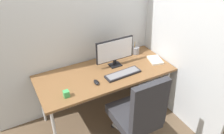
# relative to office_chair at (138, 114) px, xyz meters

# --- Properties ---
(ground_plane) EXTENTS (8.00, 8.00, 0.00)m
(ground_plane) POSITION_rel_office_chair_xyz_m (-0.06, 0.64, -0.53)
(ground_plane) COLOR brown
(wall_back) EXTENTS (2.86, 0.04, 2.80)m
(wall_back) POSITION_rel_office_chair_xyz_m (-0.06, 1.03, 0.87)
(wall_back) COLOR silver
(wall_back) RESTS_ON ground_plane
(wall_side_right) EXTENTS (0.04, 1.92, 2.80)m
(wall_side_right) POSITION_rel_office_chair_xyz_m (0.80, 0.47, 0.87)
(wall_side_right) COLOR silver
(wall_side_right) RESTS_ON ground_plane
(desk) EXTENTS (1.66, 0.72, 0.70)m
(desk) POSITION_rel_office_chair_xyz_m (-0.06, 0.64, 0.13)
(desk) COLOR brown
(desk) RESTS_ON ground_plane
(office_chair) EXTENTS (0.61, 0.64, 1.04)m
(office_chair) POSITION_rel_office_chair_xyz_m (0.00, 0.00, 0.00)
(office_chair) COLOR black
(office_chair) RESTS_ON ground_plane
(monitor) EXTENTS (0.50, 0.12, 0.36)m
(monitor) POSITION_rel_office_chair_xyz_m (0.12, 0.74, 0.38)
(monitor) COLOR black
(monitor) RESTS_ON desk
(keyboard) EXTENTS (0.45, 0.15, 0.03)m
(keyboard) POSITION_rel_office_chair_xyz_m (0.10, 0.50, 0.19)
(keyboard) COLOR black
(keyboard) RESTS_ON desk
(mouse) EXTENTS (0.06, 0.11, 0.03)m
(mouse) POSITION_rel_office_chair_xyz_m (-0.25, 0.49, 0.19)
(mouse) COLOR black
(mouse) RESTS_ON desk
(pen_holder) EXTENTS (0.10, 0.10, 0.18)m
(pen_holder) POSITION_rel_office_chair_xyz_m (0.52, 0.86, 0.23)
(pen_holder) COLOR gray
(pen_holder) RESTS_ON desk
(notebook) EXTENTS (0.20, 0.25, 0.03)m
(notebook) POSITION_rel_office_chair_xyz_m (0.64, 0.57, 0.19)
(notebook) COLOR silver
(notebook) RESTS_ON desk
(desk_clamp_accessory) EXTENTS (0.06, 0.06, 0.07)m
(desk_clamp_accessory) POSITION_rel_office_chair_xyz_m (-0.63, 0.43, 0.22)
(desk_clamp_accessory) COLOR #3FAD59
(desk_clamp_accessory) RESTS_ON desk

